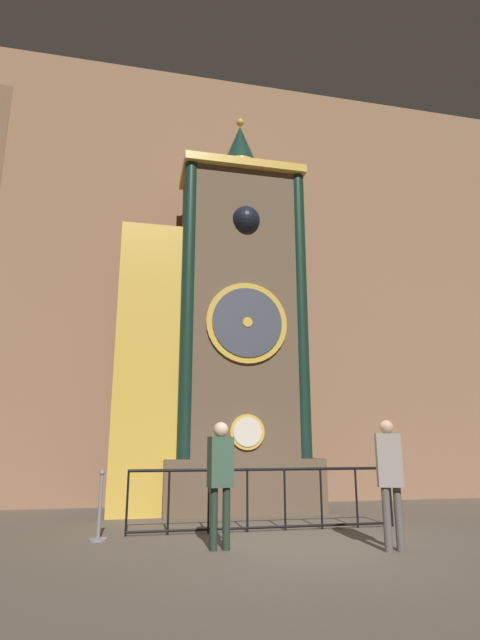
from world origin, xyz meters
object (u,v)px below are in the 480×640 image
at_px(visitor_far, 390,471).
at_px(clock_tower, 221,333).
at_px(stanchion_post, 99,517).
at_px(visitor_near, 220,471).

bearing_deg(visitor_far, clock_tower, 130.40).
xyz_separation_m(clock_tower, stanchion_post, (-2.35, -2.76, -3.59)).
height_order(visitor_near, stanchion_post, visitor_near).
relative_size(clock_tower, visitor_far, 5.51).
bearing_deg(stanchion_post, clock_tower, 49.62).
bearing_deg(visitor_near, visitor_far, -23.56).
height_order(clock_tower, visitor_near, clock_tower).
distance_m(clock_tower, visitor_far, 5.53).
xyz_separation_m(clock_tower, visitor_near, (-0.65, -3.82, -2.88)).
distance_m(clock_tower, stanchion_post, 5.10).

